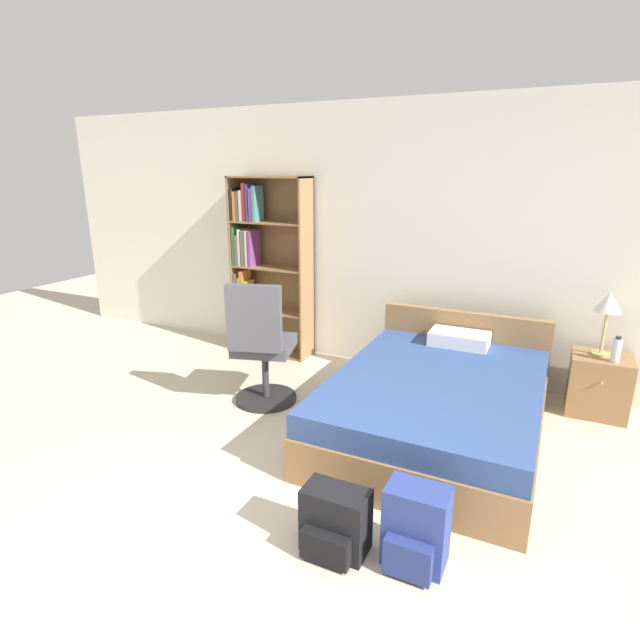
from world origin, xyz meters
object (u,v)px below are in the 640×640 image
bookshelf (262,265)px  backpack_black (335,523)px  bed (438,402)px  table_lamp (608,305)px  office_chair (262,349)px  nightstand (598,385)px  water_bottle (617,350)px  backpack_blue (415,529)px

bookshelf → backpack_black: 3.29m
bed → table_lamp: table_lamp is taller
office_chair → table_lamp: (2.56, 1.12, 0.41)m
bookshelf → backpack_black: bearing=-51.4°
nightstand → table_lamp: size_ratio=0.95×
water_bottle → table_lamp: bearing=127.7°
table_lamp → water_bottle: (0.10, -0.12, -0.32)m
bookshelf → backpack_black: size_ratio=5.28×
nightstand → backpack_blue: 2.48m
bed → water_bottle: 1.48m
nightstand → backpack_black: nightstand is taller
bookshelf → office_chair: bearing=-58.6°
bed → backpack_black: bearing=-97.4°
water_bottle → backpack_blue: 2.45m
table_lamp → backpack_blue: (-0.89, -2.33, -0.72)m
table_lamp → backpack_blue: bearing=-110.8°
office_chair → nightstand: 2.82m
bed → water_bottle: bed is taller
bookshelf → office_chair: 1.46m
backpack_blue → bookshelf: bearing=135.0°
backpack_black → backpack_blue: bearing=13.2°
office_chair → nightstand: bearing=23.0°
nightstand → office_chair: bearing=-157.0°
bookshelf → bed: bookshelf is taller
table_lamp → bookshelf: bearing=178.9°
bed → table_lamp: size_ratio=3.86×
table_lamp → water_bottle: table_lamp is taller
backpack_blue → backpack_black: bearing=-166.8°
nightstand → backpack_black: size_ratio=1.40×
office_chair → water_bottle: (2.66, 1.00, 0.09)m
bookshelf → water_bottle: bearing=-3.2°
table_lamp → backpack_black: table_lamp is taller
water_bottle → bed: bearing=-146.2°
water_bottle → backpack_black: 2.73m
table_lamp → backpack_black: bearing=-118.1°
office_chair → backpack_black: office_chair is taller
bookshelf → backpack_blue: bearing=-45.0°
office_chair → table_lamp: 2.83m
backpack_blue → table_lamp: bearing=69.2°
office_chair → nightstand: (2.59, 1.10, -0.27)m
bed → water_bottle: bearing=33.8°
backpack_blue → backpack_black: (-0.41, -0.10, -0.04)m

